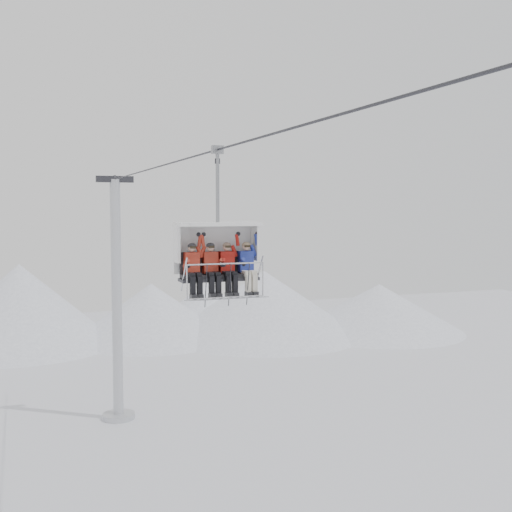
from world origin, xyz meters
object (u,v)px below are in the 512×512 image
object	(u,v)px
chairlift_carrier	(217,249)
skier_far_left	(193,268)
skier_center_right	(228,267)
lift_tower_right	(117,316)
skier_far_right	(247,266)
skier_center_left	(211,268)

from	to	relation	value
chairlift_carrier	skier_far_left	bearing A→B (deg)	-157.61
chairlift_carrier	skier_center_right	xyz separation A→B (m)	(0.22, -0.30, -0.46)
lift_tower_right	skier_center_right	distance (m)	19.75
lift_tower_right	skier_far_right	size ratio (longest dim) A/B	7.99
lift_tower_right	skier_center_right	bearing A→B (deg)	-89.34
lift_tower_right	skier_center_left	bearing A→B (deg)	-90.70
lift_tower_right	chairlift_carrier	distance (m)	19.56
chairlift_carrier	skier_far_left	distance (m)	0.92
chairlift_carrier	skier_far_right	size ratio (longest dim) A/B	2.36
skier_far_left	skier_center_left	distance (m)	0.50
chairlift_carrier	skier_far_left	xyz separation A→B (m)	(-0.74, -0.30, -0.46)
lift_tower_right	skier_far_left	world-z (taller)	lift_tower_right
skier_center_left	skier_far_right	world-z (taller)	same
chairlift_carrier	skier_center_right	bearing A→B (deg)	-53.89
skier_far_left	chairlift_carrier	bearing A→B (deg)	22.39
skier_center_right	lift_tower_right	bearing A→B (deg)	90.66
chairlift_carrier	skier_center_left	distance (m)	0.60
skier_far_left	skier_center_left	bearing A→B (deg)	0.00
skier_far_left	skier_center_left	xyz separation A→B (m)	(0.50, 0.00, 0.00)
lift_tower_right	skier_far_right	xyz separation A→B (m)	(0.77, -19.25, 4.41)
lift_tower_right	skier_center_left	xyz separation A→B (m)	(-0.24, -19.25, 4.41)
skier_far_left	skier_center_right	bearing A→B (deg)	0.00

